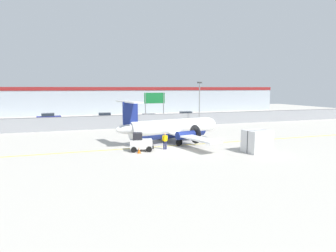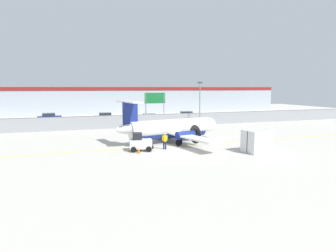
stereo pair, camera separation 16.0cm
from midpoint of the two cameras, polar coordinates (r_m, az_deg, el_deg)
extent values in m
plane|color=#BCB7AD|center=(30.90, 1.23, -4.51)|extent=(140.00, 140.00, 0.00)
cube|color=yellow|center=(32.75, 0.02, -3.82)|extent=(84.00, 0.20, 0.01)
cube|color=gray|center=(47.84, -6.24, 0.87)|extent=(98.00, 0.04, 2.00)
cylinder|color=slate|center=(47.74, -6.25, 2.12)|extent=(98.00, 0.10, 0.10)
cube|color=#38383A|center=(59.15, -8.69, 1.13)|extent=(98.00, 17.00, 0.12)
cube|color=#A8B2BC|center=(77.16, -11.22, 4.87)|extent=(91.00, 8.00, 6.50)
cube|color=maroon|center=(73.13, -10.84, 6.99)|extent=(91.00, 0.20, 0.80)
cylinder|color=white|center=(34.66, 0.41, -0.28)|extent=(10.32, 3.99, 1.90)
ellipsoid|color=white|center=(37.70, 7.33, 0.27)|extent=(2.67, 2.26, 1.80)
ellipsoid|color=white|center=(32.20, -7.71, -0.57)|extent=(3.02, 1.62, 1.05)
cylinder|color=navy|center=(34.74, 0.40, -1.13)|extent=(9.21, 3.36, 1.48)
cube|color=white|center=(34.80, 0.54, -1.20)|extent=(4.92, 15.98, 0.18)
cylinder|color=navy|center=(37.11, -1.30, -0.67)|extent=(2.34, 1.34, 0.90)
cone|color=black|center=(37.69, 0.22, -0.54)|extent=(0.53, 0.52, 0.44)
cylinder|color=#262626|center=(37.77, 0.41, -0.53)|extent=(0.48, 2.06, 2.10)
cylinder|color=navy|center=(32.75, 3.23, -1.75)|extent=(2.34, 1.34, 0.90)
cone|color=black|center=(33.40, 4.86, -1.58)|extent=(0.53, 0.52, 0.44)
cylinder|color=#262626|center=(33.49, 5.07, -1.56)|extent=(0.48, 2.06, 2.10)
cube|color=navy|center=(32.15, -7.33, 1.85)|extent=(1.70, 0.53, 3.10)
cube|color=white|center=(31.99, -7.59, 4.60)|extent=(2.08, 4.92, 0.14)
cylinder|color=#59595B|center=(36.78, 5.16, -1.39)|extent=(0.17, 0.17, 0.97)
cylinder|color=black|center=(36.85, 5.15, -2.14)|extent=(0.63, 0.34, 0.60)
cylinder|color=#59595B|center=(36.53, -1.81, -1.36)|extent=(0.17, 0.17, 0.90)
cylinder|color=black|center=(36.60, -1.81, -2.05)|extent=(0.79, 0.37, 0.76)
cylinder|color=#59595B|center=(32.80, 1.98, -2.35)|extent=(0.17, 0.17, 0.90)
cylinder|color=black|center=(32.87, 1.97, -3.12)|extent=(0.79, 0.37, 0.76)
cube|color=silver|center=(30.17, -5.31, -3.41)|extent=(2.36, 1.47, 0.90)
cube|color=black|center=(30.01, -6.00, -1.93)|extent=(1.06, 1.14, 0.70)
cube|color=black|center=(30.31, -3.13, -3.92)|extent=(0.35, 1.11, 0.30)
cylinder|color=black|center=(30.89, -3.98, -4.00)|extent=(0.58, 0.28, 0.56)
cylinder|color=black|center=(29.72, -3.78, -4.44)|extent=(0.58, 0.28, 0.56)
cylinder|color=black|center=(30.81, -6.77, -4.06)|extent=(0.58, 0.28, 0.56)
cylinder|color=black|center=(29.63, -6.68, -4.52)|extent=(0.58, 0.28, 0.56)
cylinder|color=#191E4C|center=(30.93, -0.55, -3.69)|extent=(0.20, 0.20, 0.85)
cylinder|color=#191E4C|center=(30.92, -0.92, -3.70)|extent=(0.20, 0.20, 0.85)
cylinder|color=yellow|center=(30.79, -0.74, -2.37)|extent=(0.42, 0.42, 0.60)
cylinder|color=yellow|center=(30.80, -0.33, -2.31)|extent=(0.12, 0.12, 0.55)
cylinder|color=yellow|center=(30.78, -1.15, -2.32)|extent=(0.12, 0.12, 0.55)
sphere|color=tan|center=(30.72, -0.74, -1.56)|extent=(0.22, 0.22, 0.22)
cube|color=silver|center=(30.69, 16.43, -2.80)|extent=(2.63, 2.29, 2.20)
cube|color=#333338|center=(30.69, 16.43, -2.80)|extent=(2.43, 0.39, 2.20)
cube|color=orange|center=(38.70, 5.81, -2.11)|extent=(0.36, 0.36, 0.04)
cone|color=orange|center=(38.65, 5.82, -1.64)|extent=(0.28, 0.28, 0.60)
cylinder|color=white|center=(38.64, 5.82, -1.53)|extent=(0.17, 0.17, 0.08)
cube|color=orange|center=(35.73, -6.33, -2.90)|extent=(0.36, 0.36, 0.04)
cone|color=orange|center=(35.68, -6.33, -2.40)|extent=(0.28, 0.28, 0.60)
cylinder|color=white|center=(35.67, -6.33, -2.27)|extent=(0.17, 0.17, 0.08)
cube|color=orange|center=(29.33, -5.69, -5.14)|extent=(0.36, 0.36, 0.04)
cone|color=orange|center=(29.27, -5.70, -4.53)|extent=(0.28, 0.28, 0.60)
cylinder|color=white|center=(29.25, -5.70, -4.38)|extent=(0.17, 0.17, 0.08)
cube|color=navy|center=(59.38, -21.82, 1.38)|extent=(4.32, 2.03, 0.80)
cube|color=#262D38|center=(59.32, -21.99, 2.02)|extent=(2.32, 1.73, 0.56)
cylinder|color=black|center=(60.36, -20.50, 1.22)|extent=(0.61, 0.25, 0.60)
cylinder|color=black|center=(58.58, -20.41, 1.05)|extent=(0.61, 0.25, 0.60)
cylinder|color=black|center=(60.29, -23.16, 1.09)|extent=(0.61, 0.25, 0.60)
cylinder|color=black|center=(58.50, -23.14, 0.92)|extent=(0.61, 0.25, 0.60)
cube|color=gray|center=(57.16, -12.19, 1.53)|extent=(4.35, 2.11, 0.80)
cube|color=#262D38|center=(57.10, -12.06, 2.21)|extent=(2.35, 1.77, 0.56)
cylinder|color=black|center=(56.29, -13.59, 1.07)|extent=(0.62, 0.26, 0.60)
cylinder|color=black|center=(58.08, -13.58, 1.26)|extent=(0.62, 0.26, 0.60)
cylinder|color=black|center=(56.34, -10.74, 1.15)|extent=(0.62, 0.26, 0.60)
cylinder|color=black|center=(58.13, -10.82, 1.34)|extent=(0.62, 0.26, 0.60)
cube|color=gray|center=(53.76, -3.87, 1.32)|extent=(4.28, 1.92, 0.80)
cube|color=#262D38|center=(53.74, -3.72, 2.05)|extent=(2.28, 1.67, 0.56)
cylinder|color=black|center=(52.52, -5.01, 0.82)|extent=(0.61, 0.23, 0.60)
cylinder|color=black|center=(54.24, -5.57, 1.01)|extent=(0.61, 0.23, 0.60)
cylinder|color=black|center=(53.40, -2.14, 0.95)|extent=(0.61, 0.23, 0.60)
cylinder|color=black|center=(55.09, -2.78, 1.14)|extent=(0.61, 0.23, 0.60)
cube|color=silver|center=(59.27, 3.18, 1.88)|extent=(4.39, 2.24, 0.80)
cube|color=#262D38|center=(59.25, 3.33, 2.54)|extent=(2.39, 1.84, 0.56)
cylinder|color=black|center=(58.09, 2.07, 1.46)|extent=(0.62, 0.28, 0.60)
cylinder|color=black|center=(59.83, 1.66, 1.63)|extent=(0.62, 0.28, 0.60)
cylinder|color=black|center=(58.81, 4.72, 1.51)|extent=(0.62, 0.28, 0.60)
cylinder|color=black|center=(60.53, 4.25, 1.68)|extent=(0.62, 0.28, 0.60)
cylinder|color=slate|center=(49.00, 5.91, 3.96)|extent=(0.16, 0.16, 7.00)
cube|color=#333333|center=(48.92, 5.97, 8.23)|extent=(0.70, 0.30, 0.24)
cylinder|color=slate|center=(50.50, -4.41, 3.22)|extent=(0.14, 0.14, 5.50)
cylinder|color=slate|center=(51.39, -0.95, 3.31)|extent=(0.14, 0.14, 5.50)
cube|color=#14662D|center=(50.83, -2.67, 5.35)|extent=(3.60, 0.10, 1.80)
camera|label=1|loc=(0.08, -90.13, -0.02)|focal=32.00mm
camera|label=2|loc=(0.08, 89.87, 0.02)|focal=32.00mm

